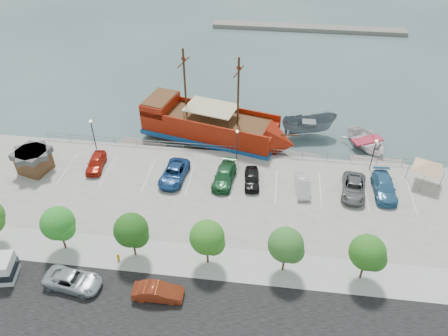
# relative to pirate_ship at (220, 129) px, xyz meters

# --- Properties ---
(ground) EXTENTS (160.00, 160.00, 0.00)m
(ground) POSITION_rel_pirate_ship_xyz_m (2.65, -11.21, -2.19)
(ground) COLOR #384B4A
(street) EXTENTS (100.00, 8.00, 0.04)m
(street) POSITION_rel_pirate_ship_xyz_m (2.65, -27.21, -1.18)
(street) COLOR black
(street) RESTS_ON land_slab
(sidewalk) EXTENTS (100.00, 4.00, 0.05)m
(sidewalk) POSITION_rel_pirate_ship_xyz_m (2.65, -21.21, -1.18)
(sidewalk) COLOR #AEAEAB
(sidewalk) RESTS_ON land_slab
(seawall_railing) EXTENTS (50.00, 0.06, 1.00)m
(seawall_railing) POSITION_rel_pirate_ship_xyz_m (2.65, -3.41, -0.66)
(seawall_railing) COLOR slate
(seawall_railing) RESTS_ON land_slab
(far_shore) EXTENTS (40.00, 3.00, 0.80)m
(far_shore) POSITION_rel_pirate_ship_xyz_m (12.65, 43.79, -1.79)
(far_shore) COLOR slate
(far_shore) RESTS_ON ground
(pirate_ship) EXTENTS (21.13, 10.30, 13.08)m
(pirate_ship) POSITION_rel_pirate_ship_xyz_m (0.00, 0.00, 0.00)
(pirate_ship) COLOR maroon
(pirate_ship) RESTS_ON ground
(patrol_boat) EXTENTS (7.93, 4.47, 2.90)m
(patrol_boat) POSITION_rel_pirate_ship_xyz_m (11.58, 3.30, -0.74)
(patrol_boat) COLOR slate
(patrol_boat) RESTS_ON ground
(speedboat) EXTENTS (7.52, 8.39, 1.43)m
(speedboat) POSITION_rel_pirate_ship_xyz_m (19.16, 1.50, -1.47)
(speedboat) COLOR white
(speedboat) RESTS_ON ground
(dock_west) EXTENTS (6.51, 2.96, 0.36)m
(dock_west) POSITION_rel_pirate_ship_xyz_m (-10.17, -2.01, -2.01)
(dock_west) COLOR slate
(dock_west) RESTS_ON ground
(dock_mid) EXTENTS (7.06, 2.82, 0.39)m
(dock_mid) POSITION_rel_pirate_ship_xyz_m (9.59, -2.01, -1.99)
(dock_mid) COLOR slate
(dock_mid) RESTS_ON ground
(dock_east) EXTENTS (6.71, 2.04, 0.38)m
(dock_east) POSITION_rel_pirate_ship_xyz_m (20.06, -2.01, -2.00)
(dock_east) COLOR gray
(dock_east) RESTS_ON ground
(shed) EXTENTS (4.25, 4.25, 2.85)m
(shed) POSITION_rel_pirate_ship_xyz_m (-20.83, -9.92, 0.33)
(shed) COLOR brown
(shed) RESTS_ON land_slab
(canopy_tent) EXTENTS (5.54, 5.54, 3.51)m
(canopy_tent) POSITION_rel_pirate_ship_xyz_m (24.36, -6.43, 1.86)
(canopy_tent) COLOR slate
(canopy_tent) RESTS_ON land_slab
(street_van) EXTENTS (5.45, 3.03, 1.44)m
(street_van) POSITION_rel_pirate_ship_xyz_m (-9.78, -25.34, -0.47)
(street_van) COLOR #A4ACB2
(street_van) RESTS_ON street
(street_sedan) EXTENTS (4.45, 1.70, 1.45)m
(street_sedan) POSITION_rel_pirate_ship_xyz_m (-2.01, -25.60, -0.47)
(street_sedan) COLOR maroon
(street_sedan) RESTS_ON street
(fire_hydrant) EXTENTS (0.27, 0.27, 0.77)m
(fire_hydrant) POSITION_rel_pirate_ship_xyz_m (-6.76, -22.01, -0.77)
(fire_hydrant) COLOR #CD8B00
(fire_hydrant) RESTS_ON sidewalk
(lamp_post_left) EXTENTS (0.36, 0.36, 4.28)m
(lamp_post_left) POSITION_rel_pirate_ship_xyz_m (-15.35, -4.71, 1.75)
(lamp_post_left) COLOR black
(lamp_post_left) RESTS_ON land_slab
(lamp_post_mid) EXTENTS (0.36, 0.36, 4.28)m
(lamp_post_mid) POSITION_rel_pirate_ship_xyz_m (2.65, -4.71, 1.75)
(lamp_post_mid) COLOR black
(lamp_post_mid) RESTS_ON land_slab
(lamp_post_right) EXTENTS (0.36, 0.36, 4.28)m
(lamp_post_right) POSITION_rel_pirate_ship_xyz_m (18.65, -4.71, 1.75)
(lamp_post_right) COLOR black
(lamp_post_right) RESTS_ON land_slab
(tree_b) EXTENTS (3.30, 3.20, 5.00)m
(tree_b) POSITION_rel_pirate_ship_xyz_m (-12.21, -21.28, 2.11)
(tree_b) COLOR #473321
(tree_b) RESTS_ON sidewalk
(tree_c) EXTENTS (3.30, 3.20, 5.00)m
(tree_c) POSITION_rel_pirate_ship_xyz_m (-5.21, -21.28, 2.11)
(tree_c) COLOR #473321
(tree_c) RESTS_ON sidewalk
(tree_d) EXTENTS (3.30, 3.20, 5.00)m
(tree_d) POSITION_rel_pirate_ship_xyz_m (1.79, -21.28, 2.11)
(tree_d) COLOR #473321
(tree_d) RESTS_ON sidewalk
(tree_e) EXTENTS (3.30, 3.20, 5.00)m
(tree_e) POSITION_rel_pirate_ship_xyz_m (8.79, -21.28, 2.11)
(tree_e) COLOR #473321
(tree_e) RESTS_ON sidewalk
(tree_f) EXTENTS (3.30, 3.20, 5.00)m
(tree_f) POSITION_rel_pirate_ship_xyz_m (15.79, -21.28, 2.11)
(tree_f) COLOR #473321
(tree_f) RESTS_ON sidewalk
(parked_car_a) EXTENTS (2.23, 4.60, 1.51)m
(parked_car_a) POSITION_rel_pirate_ship_xyz_m (-13.88, -8.50, -0.43)
(parked_car_a) COLOR #B32111
(parked_car_a) RESTS_ON land_slab
(parked_car_c) EXTENTS (3.10, 5.77, 1.54)m
(parked_car_c) POSITION_rel_pirate_ship_xyz_m (-4.17, -9.38, -0.42)
(parked_car_c) COLOR navy
(parked_car_c) RESTS_ON land_slab
(parked_car_d) EXTENTS (2.67, 5.56, 1.56)m
(parked_car_d) POSITION_rel_pirate_ship_xyz_m (1.69, -9.13, -0.41)
(parked_car_d) COLOR #1D552D
(parked_car_d) RESTS_ON land_slab
(parked_car_e) EXTENTS (2.07, 4.37, 1.44)m
(parked_car_e) POSITION_rel_pirate_ship_xyz_m (4.85, -9.13, -0.47)
(parked_car_e) COLOR black
(parked_car_e) RESTS_ON land_slab
(parked_car_f) EXTENTS (1.88, 4.38, 1.40)m
(parked_car_f) POSITION_rel_pirate_ship_xyz_m (10.59, -9.52, -0.49)
(parked_car_f) COLOR silver
(parked_car_f) RESTS_ON land_slab
(parked_car_g) EXTENTS (3.17, 5.70, 1.51)m
(parked_car_g) POSITION_rel_pirate_ship_xyz_m (16.20, -9.38, -0.44)
(parked_car_g) COLOR #5E5E5E
(parked_car_g) RESTS_ON land_slab
(parked_car_h) EXTENTS (2.40, 5.65, 1.63)m
(parked_car_h) POSITION_rel_pirate_ship_xyz_m (19.56, -8.90, -0.38)
(parked_car_h) COLOR teal
(parked_car_h) RESTS_ON land_slab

